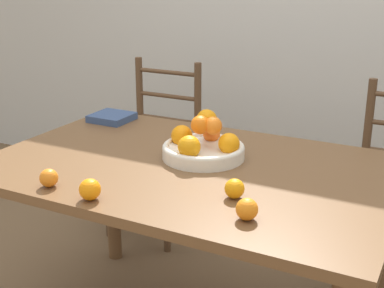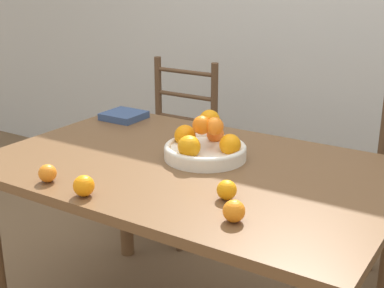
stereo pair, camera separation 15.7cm
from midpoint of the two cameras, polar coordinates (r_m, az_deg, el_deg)
The scene contains 8 objects.
dining_table at distance 2.00m, azimuth 2.10°, elevation -4.97°, with size 1.48×0.97×0.77m.
fruit_bowl at distance 2.00m, azimuth 3.66°, elevation -0.19°, with size 0.31×0.31×0.18m.
orange_loose_0 at distance 1.83m, azimuth -12.81°, elevation -3.10°, with size 0.06×0.06×0.06m.
orange_loose_1 at distance 1.70m, azimuth -8.89°, elevation -4.47°, with size 0.07×0.07×0.07m.
orange_loose_2 at distance 1.67m, azimuth 6.44°, elevation -4.93°, with size 0.06×0.06×0.06m.
orange_loose_3 at distance 1.53m, azimuth 7.46°, elevation -7.16°, with size 0.07×0.07×0.07m.
chair_left at distance 3.01m, azimuth -0.63°, elevation -0.58°, with size 0.42×0.40×0.97m.
book_stack at distance 2.54m, azimuth -5.52°, elevation 3.01°, with size 0.18×0.17×0.03m.
Camera 2 is at (0.99, -1.54, 1.47)m, focal length 50.00 mm.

